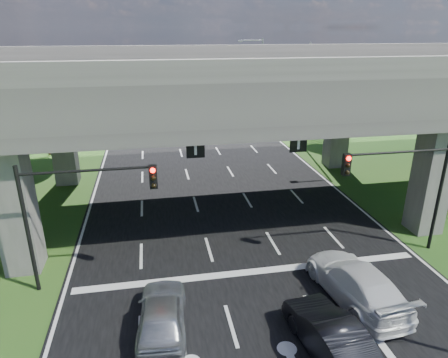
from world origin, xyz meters
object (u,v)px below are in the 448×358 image
object	(u,v)px
car_silver	(162,314)
car_white	(356,282)
streetlight_far	(303,88)
streetlight_beyond	(259,71)
car_dark	(331,336)
signal_left	(76,203)
signal_right	(405,179)

from	to	relation	value
car_silver	car_white	distance (m)	8.40
streetlight_far	car_white	xyz separation A→B (m)	(-6.21, -23.30, -4.97)
car_silver	car_white	size ratio (longest dim) A/B	0.80
streetlight_far	streetlight_beyond	xyz separation A→B (m)	(0.00, 16.00, 0.00)
car_dark	car_white	xyz separation A→B (m)	(2.45, 2.79, 0.06)
streetlight_far	car_dark	world-z (taller)	streetlight_far
streetlight_beyond	car_white	size ratio (longest dim) A/B	1.72
signal_left	streetlight_far	world-z (taller)	streetlight_far
car_silver	signal_left	bearing A→B (deg)	-43.74
car_white	signal_left	bearing A→B (deg)	-21.57
signal_right	streetlight_beyond	size ratio (longest dim) A/B	0.60
streetlight_beyond	car_silver	bearing A→B (deg)	-110.15
signal_left	streetlight_far	size ratio (longest dim) A/B	0.60
signal_right	car_silver	xyz separation A→B (m)	(-12.33, -3.72, -3.37)
signal_right	streetlight_beyond	distance (m)	36.17
signal_right	car_dark	world-z (taller)	signal_right
car_dark	car_silver	bearing A→B (deg)	-27.84
signal_left	car_white	bearing A→B (deg)	-15.50
signal_left	streetlight_far	distance (m)	26.95
streetlight_far	car_white	size ratio (longest dim) A/B	1.72
streetlight_far	car_silver	xyz separation A→B (m)	(-14.60, -23.78, -5.03)
car_dark	streetlight_far	bearing A→B (deg)	-114.91
signal_left	car_dark	xyz separation A→B (m)	(9.26, -6.04, -3.37)
signal_left	streetlight_beyond	size ratio (longest dim) A/B	0.60
car_silver	car_white	xyz separation A→B (m)	(8.38, 0.48, 0.05)
signal_right	car_white	bearing A→B (deg)	-140.52
streetlight_beyond	car_dark	distance (m)	43.27
signal_left	car_white	size ratio (longest dim) A/B	1.03
signal_left	car_white	world-z (taller)	signal_left
car_white	streetlight_far	bearing A→B (deg)	-111.00
streetlight_far	streetlight_beyond	distance (m)	16.00
car_dark	car_white	size ratio (longest dim) A/B	0.82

